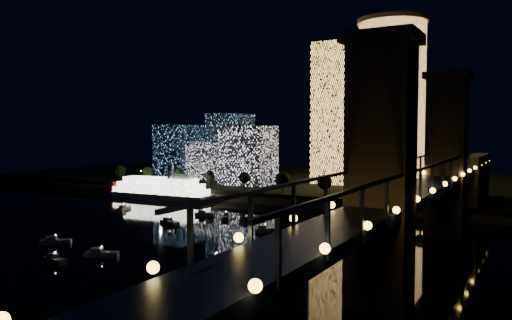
# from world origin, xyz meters

# --- Properties ---
(ground) EXTENTS (520.00, 520.00, 0.00)m
(ground) POSITION_xyz_m (0.00, 0.00, 0.00)
(ground) COLOR black
(ground) RESTS_ON ground
(far_bank) EXTENTS (420.00, 160.00, 5.00)m
(far_bank) POSITION_xyz_m (0.00, 160.00, 2.50)
(far_bank) COLOR black
(far_bank) RESTS_ON ground
(seawall) EXTENTS (420.00, 6.00, 3.00)m
(seawall) POSITION_xyz_m (0.00, 82.00, 1.50)
(seawall) COLOR #6B5E4C
(seawall) RESTS_ON ground
(tower_cylindrical) EXTENTS (34.00, 34.00, 81.52)m
(tower_cylindrical) POSITION_xyz_m (25.02, 136.50, 45.89)
(tower_cylindrical) COLOR #FFBC51
(tower_cylindrical) RESTS_ON far_bank
(tower_rectangular) EXTENTS (22.78, 22.78, 72.49)m
(tower_rectangular) POSITION_xyz_m (-2.39, 137.67, 41.25)
(tower_rectangular) COLOR #FFBC51
(tower_rectangular) RESTS_ON far_bank
(midrise_blocks) EXTENTS (85.81, 44.61, 36.86)m
(midrise_blocks) POSITION_xyz_m (-70.64, 122.88, 20.45)
(midrise_blocks) COLOR white
(midrise_blocks) RESTS_ON far_bank
(truss_bridge) EXTENTS (13.00, 266.00, 50.00)m
(truss_bridge) POSITION_xyz_m (65.00, 3.72, 16.25)
(truss_bridge) COLOR navy
(truss_bridge) RESTS_ON ground
(riverboat) EXTENTS (58.16, 15.56, 17.33)m
(riverboat) POSITION_xyz_m (-69.77, 71.76, 4.44)
(riverboat) COLOR silver
(riverboat) RESTS_ON ground
(motorboats) EXTENTS (114.57, 77.63, 2.78)m
(motorboats) POSITION_xyz_m (-2.28, 12.43, 0.81)
(motorboats) COLOR silver
(motorboats) RESTS_ON ground
(esplanade_trees) EXTENTS (165.93, 6.93, 8.96)m
(esplanade_trees) POSITION_xyz_m (-32.17, 88.00, 10.47)
(esplanade_trees) COLOR black
(esplanade_trees) RESTS_ON far_bank
(street_lamps) EXTENTS (132.70, 0.70, 5.65)m
(street_lamps) POSITION_xyz_m (-34.00, 94.00, 9.02)
(street_lamps) COLOR black
(street_lamps) RESTS_ON far_bank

